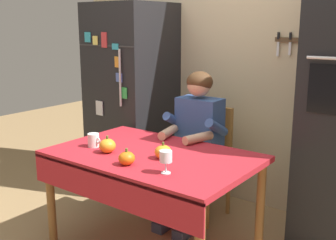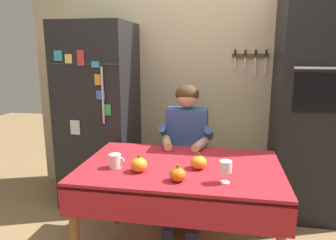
% 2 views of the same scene
% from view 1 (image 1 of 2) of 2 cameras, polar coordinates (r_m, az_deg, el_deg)
% --- Properties ---
extents(back_wall_assembly, '(3.70, 0.13, 2.60)m').
position_cam_1_polar(back_wall_assembly, '(3.77, 10.56, 8.19)').
color(back_wall_assembly, '#BCAD89').
rests_on(back_wall_assembly, ground).
extents(refrigerator, '(0.68, 0.71, 1.80)m').
position_cam_1_polar(refrigerator, '(4.06, -4.96, 3.01)').
color(refrigerator, black).
rests_on(refrigerator, ground).
extents(dining_table, '(1.40, 0.90, 0.74)m').
position_cam_1_polar(dining_table, '(2.87, -2.41, -6.29)').
color(dining_table, brown).
rests_on(dining_table, ground).
extents(chair_behind_person, '(0.40, 0.40, 0.93)m').
position_cam_1_polar(chair_behind_person, '(3.55, 5.33, -4.96)').
color(chair_behind_person, '#9E6B33').
rests_on(chair_behind_person, ground).
extents(seated_person, '(0.47, 0.55, 1.25)m').
position_cam_1_polar(seated_person, '(3.33, 3.71, -2.08)').
color(seated_person, '#38384C').
rests_on(seated_person, ground).
extents(coffee_mug, '(0.11, 0.08, 0.10)m').
position_cam_1_polar(coffee_mug, '(3.04, -10.21, -2.75)').
color(coffee_mug, white).
rests_on(coffee_mug, dining_table).
extents(wine_glass, '(0.08, 0.08, 0.14)m').
position_cam_1_polar(wine_glass, '(2.45, -0.31, -5.16)').
color(wine_glass, white).
rests_on(wine_glass, dining_table).
extents(pumpkin_large, '(0.11, 0.11, 0.11)m').
position_cam_1_polar(pumpkin_large, '(2.73, -0.68, -4.42)').
color(pumpkin_large, orange).
rests_on(pumpkin_large, dining_table).
extents(pumpkin_medium, '(0.11, 0.11, 0.11)m').
position_cam_1_polar(pumpkin_medium, '(2.63, -5.71, -5.26)').
color(pumpkin_medium, orange).
rests_on(pumpkin_medium, dining_table).
extents(pumpkin_small, '(0.11, 0.11, 0.12)m').
position_cam_1_polar(pumpkin_small, '(2.89, -8.34, -3.52)').
color(pumpkin_small, orange).
rests_on(pumpkin_small, dining_table).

